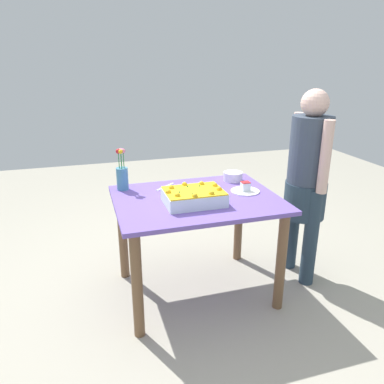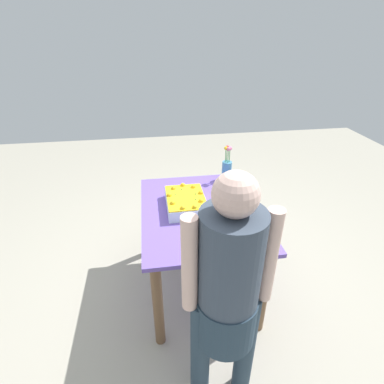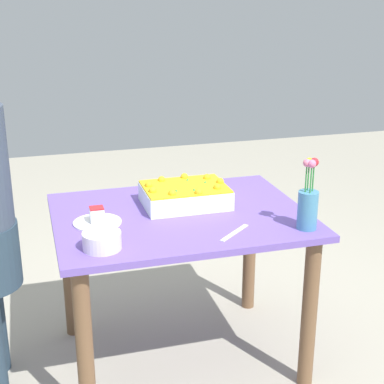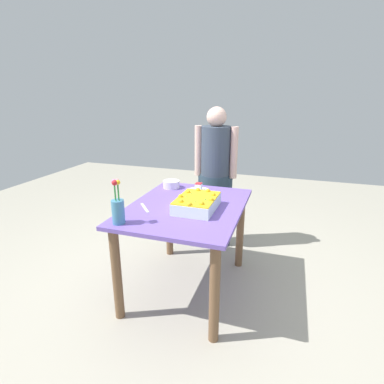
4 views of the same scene
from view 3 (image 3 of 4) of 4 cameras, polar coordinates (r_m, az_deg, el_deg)
ground_plane at (r=3.05m, az=-1.06°, el=-15.56°), size 8.00×8.00×0.00m
dining_table at (r=2.74m, az=-1.14°, el=-4.77°), size 1.14×0.88×0.76m
sheet_cake at (r=2.78m, az=-0.69°, el=-0.28°), size 0.39×0.29×0.12m
serving_plate_with_slice at (r=2.60m, az=-9.18°, el=-2.64°), size 0.21×0.21×0.07m
cake_knife at (r=2.48m, az=4.14°, el=-3.97°), size 0.17×0.15×0.00m
flower_vase at (r=2.53m, az=11.18°, el=-1.19°), size 0.09×0.09×0.31m
fruit_bowl at (r=2.35m, az=-8.73°, el=-4.69°), size 0.15×0.15×0.07m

